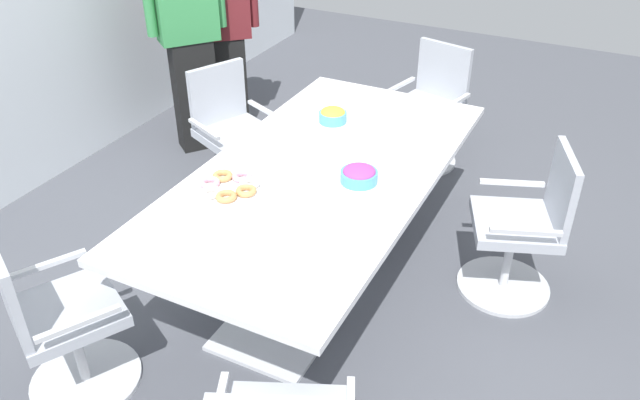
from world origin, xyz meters
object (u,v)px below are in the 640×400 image
(donut_platter, at_px, (230,186))
(napkin_pile, at_px, (284,153))
(person_standing_1, at_px, (222,27))
(office_chair_1, at_px, (429,112))
(office_chair_2, at_px, (232,139))
(person_standing_0, at_px, (188,28))
(snack_bowl_candy_mix, at_px, (359,175))
(snack_bowl_chips_yellow, at_px, (333,115))
(office_chair_0, at_px, (523,232))
(office_chair_3, at_px, (58,325))
(conference_table, at_px, (320,189))
(plate_stack, at_px, (416,111))

(donut_platter, bearing_deg, napkin_pile, -9.86)
(person_standing_1, xyz_separation_m, donut_platter, (-1.84, -1.28, -0.13))
(person_standing_1, bearing_deg, office_chair_1, 145.27)
(office_chair_2, xyz_separation_m, person_standing_0, (0.45, 0.64, 0.58))
(snack_bowl_candy_mix, bearing_deg, snack_bowl_chips_yellow, 36.48)
(office_chair_0, xyz_separation_m, snack_bowl_candy_mix, (-0.44, 0.83, 0.39))
(office_chair_3, height_order, snack_bowl_candy_mix, office_chair_3)
(conference_table, relative_size, office_chair_1, 2.64)
(snack_bowl_candy_mix, height_order, napkin_pile, snack_bowl_candy_mix)
(office_chair_1, height_order, donut_platter, office_chair_1)
(office_chair_3, height_order, person_standing_1, person_standing_1)
(person_standing_1, bearing_deg, snack_bowl_chips_yellow, 104.75)
(conference_table, distance_m, office_chair_1, 1.71)
(person_standing_1, relative_size, donut_platter, 5.41)
(plate_stack, relative_size, napkin_pile, 1.01)
(snack_bowl_chips_yellow, relative_size, plate_stack, 0.95)
(office_chair_1, bearing_deg, napkin_pile, 92.44)
(office_chair_1, distance_m, snack_bowl_chips_yellow, 1.23)
(snack_bowl_chips_yellow, relative_size, napkin_pile, 0.96)
(donut_platter, bearing_deg, office_chair_1, -11.10)
(office_chair_3, xyz_separation_m, snack_bowl_chips_yellow, (1.88, -0.51, 0.39))
(person_standing_0, relative_size, snack_bowl_chips_yellow, 10.84)
(office_chair_2, xyz_separation_m, plate_stack, (0.27, -1.25, 0.36))
(office_chair_2, bearing_deg, person_standing_1, -119.72)
(donut_platter, bearing_deg, person_standing_1, 34.73)
(person_standing_1, relative_size, plate_stack, 9.54)
(snack_bowl_candy_mix, relative_size, donut_platter, 0.62)
(person_standing_1, distance_m, snack_bowl_chips_yellow, 1.66)
(office_chair_0, distance_m, office_chair_3, 2.47)
(person_standing_0, bearing_deg, office_chair_1, 146.74)
(office_chair_3, bearing_deg, office_chair_1, 104.18)
(office_chair_2, distance_m, office_chair_3, 1.98)
(office_chair_1, xyz_separation_m, office_chair_2, (-1.05, 1.11, 0.00))
(donut_platter, bearing_deg, person_standing_0, 41.84)
(office_chair_3, xyz_separation_m, donut_platter, (0.90, -0.38, 0.37))
(office_chair_3, distance_m, person_standing_1, 2.93)
(office_chair_0, bearing_deg, plate_stack, 38.72)
(person_standing_0, distance_m, donut_platter, 2.02)
(office_chair_2, xyz_separation_m, snack_bowl_chips_yellow, (-0.08, -0.83, 0.39))
(person_standing_1, bearing_deg, napkin_pile, 90.48)
(donut_platter, distance_m, napkin_pile, 0.44)
(conference_table, bearing_deg, office_chair_3, 151.69)
(office_chair_2, distance_m, snack_bowl_chips_yellow, 0.92)
(person_standing_0, distance_m, plate_stack, 1.91)
(person_standing_0, relative_size, plate_stack, 10.33)
(office_chair_3, height_order, snack_bowl_chips_yellow, office_chair_3)
(snack_bowl_chips_yellow, bearing_deg, plate_stack, -51.03)
(conference_table, bearing_deg, person_standing_0, 56.66)
(conference_table, xyz_separation_m, office_chair_2, (0.65, 1.02, -0.22))
(office_chair_1, height_order, person_standing_0, person_standing_0)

